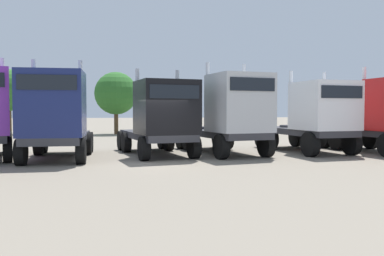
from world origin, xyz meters
TOP-DOWN VIEW (x-y plane):
  - ground at (0.00, 0.00)m, footprint 200.00×200.00m
  - semi_truck_navy at (-4.10, 1.34)m, footprint 2.63×5.89m
  - semi_truck_black at (0.36, 2.11)m, footprint 3.48×6.28m
  - semi_truck_silver at (3.60, 2.05)m, footprint 3.59×6.63m
  - semi_truck_white at (7.84, 2.17)m, footprint 3.16×6.28m
  - oak_far_left at (-10.55, 21.64)m, footprint 3.61×3.61m
  - oak_far_centre at (-1.47, 20.18)m, footprint 3.70×3.70m
  - oak_far_right at (10.25, 17.85)m, footprint 3.60×3.60m

SIDE VIEW (x-z plane):
  - ground at x=0.00m, z-range 0.00..0.00m
  - semi_truck_black at x=0.36m, z-range -0.23..3.73m
  - semi_truck_white at x=7.84m, z-range -0.19..3.82m
  - semi_truck_navy at x=-4.10m, z-range -0.22..4.01m
  - semi_truck_silver at x=3.60m, z-range -0.23..4.06m
  - oak_far_right at x=10.25m, z-range 0.86..6.22m
  - oak_far_centre at x=-1.47m, z-range 0.85..6.26m
  - oak_far_left at x=-10.55m, z-range 1.00..6.63m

